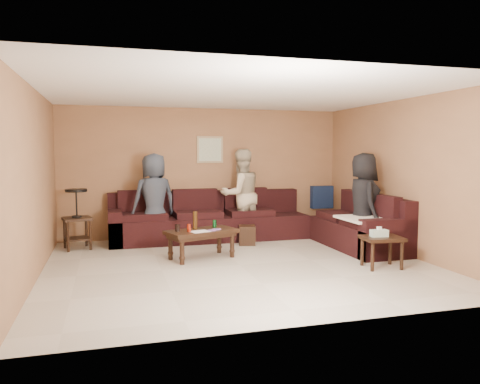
% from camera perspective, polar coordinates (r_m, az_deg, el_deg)
% --- Properties ---
extents(room, '(5.60, 5.50, 2.50)m').
position_cam_1_polar(room, '(6.75, -0.07, 4.96)').
color(room, beige).
rests_on(room, ground).
extents(sectional_sofa, '(4.65, 2.90, 0.97)m').
position_cam_1_polar(sectional_sofa, '(8.55, 2.42, -4.05)').
color(sectional_sofa, black).
rests_on(sectional_sofa, ground).
extents(coffee_table, '(1.19, 0.85, 0.73)m').
position_cam_1_polar(coffee_table, '(7.31, -4.74, -5.15)').
color(coffee_table, black).
rests_on(coffee_table, ground).
extents(end_table_left, '(0.54, 0.54, 1.03)m').
position_cam_1_polar(end_table_left, '(8.43, -19.26, -2.99)').
color(end_table_left, black).
rests_on(end_table_left, ground).
extents(side_table_right, '(0.59, 0.50, 0.60)m').
position_cam_1_polar(side_table_right, '(7.00, 16.86, -5.70)').
color(side_table_right, black).
rests_on(side_table_right, ground).
extents(waste_bin, '(0.35, 0.35, 0.34)m').
position_cam_1_polar(waste_bin, '(8.39, 0.87, -5.28)').
color(waste_bin, black).
rests_on(waste_bin, ground).
extents(wall_art, '(0.52, 0.04, 0.52)m').
position_cam_1_polar(wall_art, '(9.18, -3.69, 5.18)').
color(wall_art, tan).
rests_on(wall_art, ground).
extents(person_left, '(0.91, 0.73, 1.63)m').
position_cam_1_polar(person_left, '(8.48, -10.43, -0.85)').
color(person_left, '#2F3541').
rests_on(person_left, ground).
extents(person_middle, '(0.94, 0.80, 1.71)m').
position_cam_1_polar(person_middle, '(8.80, 0.12, -0.31)').
color(person_middle, '#C0AF8F').
rests_on(person_middle, ground).
extents(person_right, '(0.65, 0.88, 1.64)m').
position_cam_1_polar(person_right, '(8.11, 14.80, -1.16)').
color(person_right, black).
rests_on(person_right, ground).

